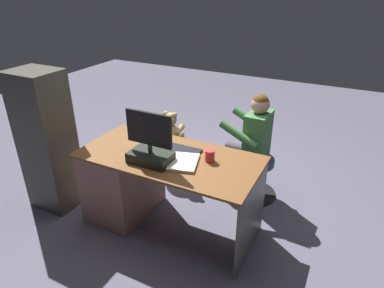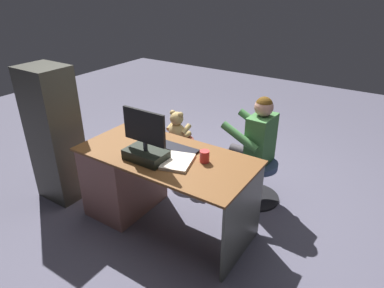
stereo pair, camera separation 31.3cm
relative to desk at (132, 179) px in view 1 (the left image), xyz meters
The scene contains 13 objects.
ground_plane 0.72m from the desk, 133.98° to the right, with size 10.00×10.00×0.00m, color #575467.
desk is the anchor object (origin of this frame).
monitor 0.60m from the desk, 155.15° to the left, with size 0.40×0.21×0.43m.
keyboard 0.57m from the desk, 163.05° to the right, with size 0.42×0.14×0.02m, color black.
computer_mouse 0.42m from the desk, 133.83° to the right, with size 0.06×0.10×0.04m, color #211E2C.
cup 0.86m from the desk, behind, with size 0.08×0.08×0.10m, color red.
tv_remote 0.39m from the desk, 167.18° to the left, with size 0.04×0.15×0.02m, color black.
notebook_binder 0.69m from the desk, behind, with size 0.22×0.30×0.02m, color beige.
office_chair_teddy 0.80m from the desk, 87.81° to the right, with size 0.50×0.50×0.44m.
teddy_bear 0.83m from the desk, 87.85° to the right, with size 0.25×0.25×0.35m.
visitor_chair 1.26m from the desk, 138.75° to the right, with size 0.49×0.49×0.44m.
person 1.22m from the desk, 136.32° to the right, with size 0.51×0.49×1.11m.
equipment_rack 0.88m from the desk, 14.67° to the left, with size 0.44×0.36×1.38m, color #34342B.
Camera 1 is at (-1.31, 2.59, 2.09)m, focal length 31.60 mm.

